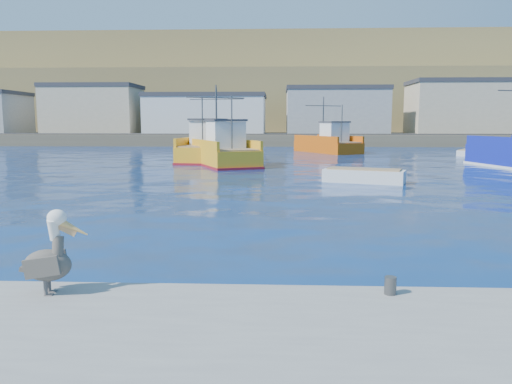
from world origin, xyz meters
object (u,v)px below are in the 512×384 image
at_px(pelican, 50,258).
at_px(skiff_far, 466,153).
at_px(boat_orange, 329,143).
at_px(trawler_yellow_b, 221,152).
at_px(skiff_mid, 364,177).
at_px(trawler_yellow_a, 213,149).

bearing_deg(pelican, skiff_far, 62.30).
xyz_separation_m(boat_orange, skiff_far, (13.42, -4.34, -0.82)).
bearing_deg(trawler_yellow_b, skiff_mid, -50.69).
bearing_deg(boat_orange, pelican, -101.15).
xyz_separation_m(trawler_yellow_b, skiff_mid, (9.32, -11.38, -0.68)).
bearing_deg(pelican, trawler_yellow_a, 93.06).
relative_size(boat_orange, skiff_mid, 2.03).
distance_m(boat_orange, skiff_mid, 27.79).
bearing_deg(boat_orange, trawler_yellow_a, -132.69).
height_order(skiff_mid, pelican, pelican).
relative_size(trawler_yellow_b, pelican, 7.51).
bearing_deg(boat_orange, trawler_yellow_b, -121.72).
height_order(trawler_yellow_a, pelican, trawler_yellow_a).
xyz_separation_m(trawler_yellow_b, skiff_far, (23.55, 12.05, -0.74)).
bearing_deg(skiff_mid, pelican, -113.21).
bearing_deg(trawler_yellow_b, boat_orange, 58.28).
bearing_deg(skiff_mid, trawler_yellow_a, 124.20).
distance_m(trawler_yellow_b, skiff_far, 26.46).
bearing_deg(skiff_far, trawler_yellow_a, -162.20).
height_order(skiff_far, pelican, pelican).
height_order(boat_orange, skiff_mid, boat_orange).
distance_m(trawler_yellow_b, boat_orange, 19.27).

